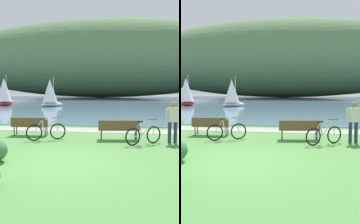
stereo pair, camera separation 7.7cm
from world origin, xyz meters
TOP-DOWN VIEW (x-y plane):
  - ground_plane at (0.00, 0.00)m, footprint 200.00×200.00m
  - bay_water at (0.00, 48.29)m, footprint 180.00×80.00m
  - distant_hillside at (-6.80, 67.47)m, footprint 88.56×28.00m
  - shoreline_path at (0.00, 6.75)m, footprint 60.00×1.50m
  - park_bench_near_camera at (-2.64, 4.64)m, footprint 1.83×0.59m
  - park_bench_further_along at (1.64, 4.16)m, footprint 1.85×0.73m
  - bicycle_leaning_near_bench at (2.68, 3.29)m, footprint 1.46×1.09m
  - bicycle_beside_path at (-1.50, 3.61)m, footprint 1.56×0.94m
  - person_on_the_grass at (3.88, 3.81)m, footprint 0.60×0.28m
  - sailboat_mid_bay at (-14.55, 26.30)m, footprint 2.18×3.48m
  - sailboat_toward_hillside at (-8.09, 25.69)m, footprint 2.90×3.07m

SIDE VIEW (x-z plane):
  - ground_plane at x=0.00m, z-range 0.00..0.00m
  - shoreline_path at x=0.00m, z-range 0.00..0.01m
  - bay_water at x=0.00m, z-range 0.00..0.04m
  - bicycle_leaning_near_bench at x=2.68m, z-range -0.11..0.90m
  - bicycle_beside_path at x=-1.50m, z-range -0.11..0.90m
  - park_bench_near_camera at x=-2.64m, z-range 0.08..0.96m
  - park_bench_further_along at x=1.64m, z-range 0.08..0.96m
  - person_on_the_grass at x=3.88m, z-range 0.12..1.83m
  - sailboat_toward_hillside at x=-8.09m, z-range -0.07..3.68m
  - sailboat_mid_bay at x=-14.55m, z-range -0.08..3.93m
  - distant_hillside at x=-6.80m, z-range 0.04..20.82m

